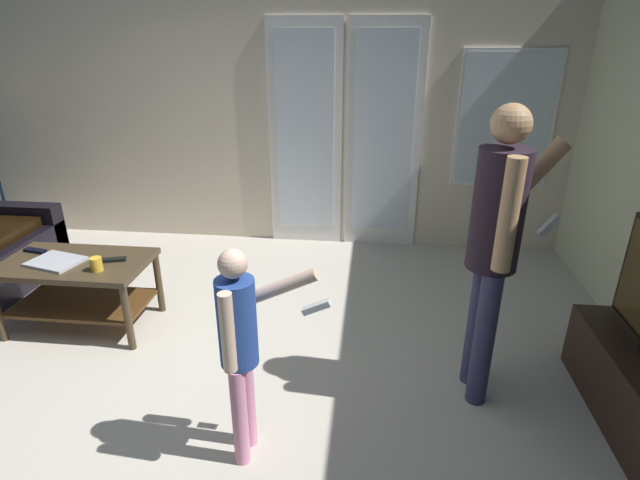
% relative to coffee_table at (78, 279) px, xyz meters
% --- Properties ---
extents(ground_plane, '(5.81, 4.99, 0.02)m').
position_rel_coffee_table_xyz_m(ground_plane, '(1.01, -0.66, -0.39)').
color(ground_plane, beige).
extents(wall_back_with_doors, '(5.81, 0.09, 2.68)m').
position_rel_coffee_table_xyz_m(wall_back_with_doors, '(1.13, 1.80, 0.93)').
color(wall_back_with_doors, beige).
rests_on(wall_back_with_doors, ground_plane).
extents(coffee_table, '(1.00, 0.57, 0.52)m').
position_rel_coffee_table_xyz_m(coffee_table, '(0.00, 0.00, 0.00)').
color(coffee_table, '#403220').
rests_on(coffee_table, ground_plane).
extents(person_adult, '(0.52, 0.46, 1.68)m').
position_rel_coffee_table_xyz_m(person_adult, '(2.70, -0.42, 0.63)').
color(person_adult, '#383659').
rests_on(person_adult, ground_plane).
extents(person_child, '(0.51, 0.31, 1.13)m').
position_rel_coffee_table_xyz_m(person_child, '(1.47, -1.04, 0.31)').
color(person_child, pink).
rests_on(person_child, ground_plane).
extents(laptop_closed, '(0.39, 0.33, 0.02)m').
position_rel_coffee_table_xyz_m(laptop_closed, '(-0.11, -0.05, 0.15)').
color(laptop_closed, '#B1B4BC').
rests_on(laptop_closed, coffee_table).
extents(cup_near_edge, '(0.08, 0.08, 0.09)m').
position_rel_coffee_table_xyz_m(cup_near_edge, '(0.24, -0.13, 0.19)').
color(cup_near_edge, gold).
rests_on(cup_near_edge, coffee_table).
extents(tv_remote_black, '(0.18, 0.10, 0.02)m').
position_rel_coffee_table_xyz_m(tv_remote_black, '(0.27, 0.03, 0.15)').
color(tv_remote_black, black).
rests_on(tv_remote_black, coffee_table).
extents(dvd_remote_slim, '(0.18, 0.08, 0.02)m').
position_rel_coffee_table_xyz_m(dvd_remote_slim, '(-0.37, 0.11, 0.15)').
color(dvd_remote_slim, black).
rests_on(dvd_remote_slim, coffee_table).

